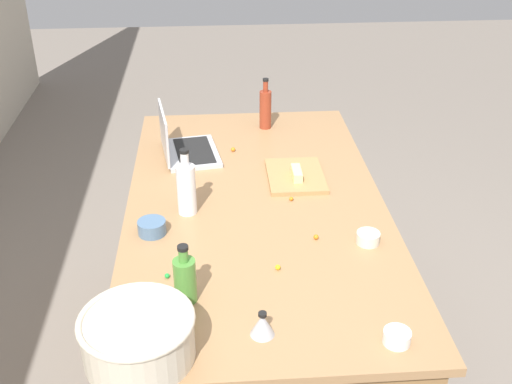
{
  "coord_description": "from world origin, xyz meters",
  "views": [
    {
      "loc": [
        -2.06,
        0.16,
        2.12
      ],
      "look_at": [
        0.0,
        0.0,
        0.95
      ],
      "focal_mm": 44.3,
      "sensor_mm": 36.0,
      "label": 1
    }
  ],
  "objects_px": {
    "mixing_bowl_large": "(138,336)",
    "kitchen_timer": "(262,324)",
    "ramekin_wide": "(397,337)",
    "cutting_board": "(296,176)",
    "laptop": "(183,146)",
    "bottle_olive": "(185,279)",
    "butter_stick_left": "(297,173)",
    "ramekin_small": "(152,227)",
    "ramekin_medium": "(368,238)",
    "bottle_soy": "(265,108)",
    "bottle_vinegar": "(186,188)"
  },
  "relations": [
    {
      "from": "laptop",
      "to": "ramekin_wide",
      "type": "height_order",
      "value": "laptop"
    },
    {
      "from": "mixing_bowl_large",
      "to": "ramekin_medium",
      "type": "relative_size",
      "value": 3.84
    },
    {
      "from": "kitchen_timer",
      "to": "ramekin_medium",
      "type": "bearing_deg",
      "value": -43.06
    },
    {
      "from": "mixing_bowl_large",
      "to": "bottle_olive",
      "type": "xyz_separation_m",
      "value": [
        0.23,
        -0.12,
        0.01
      ]
    },
    {
      "from": "cutting_board",
      "to": "mixing_bowl_large",
      "type": "bearing_deg",
      "value": 150.66
    },
    {
      "from": "bottle_olive",
      "to": "bottle_vinegar",
      "type": "xyz_separation_m",
      "value": [
        0.51,
        0.01,
        0.03
      ]
    },
    {
      "from": "ramekin_small",
      "to": "laptop",
      "type": "bearing_deg",
      "value": -8.68
    },
    {
      "from": "bottle_vinegar",
      "to": "cutting_board",
      "type": "relative_size",
      "value": 0.87
    },
    {
      "from": "butter_stick_left",
      "to": "ramekin_wide",
      "type": "bearing_deg",
      "value": -170.79
    },
    {
      "from": "laptop",
      "to": "bottle_olive",
      "type": "height_order",
      "value": "laptop"
    },
    {
      "from": "bottle_olive",
      "to": "ramekin_medium",
      "type": "height_order",
      "value": "bottle_olive"
    },
    {
      "from": "ramekin_wide",
      "to": "cutting_board",
      "type": "bearing_deg",
      "value": 8.95
    },
    {
      "from": "ramekin_medium",
      "to": "ramekin_wide",
      "type": "xyz_separation_m",
      "value": [
        -0.49,
        0.03,
        -0.0
      ]
    },
    {
      "from": "butter_stick_left",
      "to": "ramekin_wide",
      "type": "xyz_separation_m",
      "value": [
        -0.95,
        -0.15,
        -0.02
      ]
    },
    {
      "from": "laptop",
      "to": "ramekin_small",
      "type": "distance_m",
      "value": 0.62
    },
    {
      "from": "butter_stick_left",
      "to": "ramekin_small",
      "type": "height_order",
      "value": "butter_stick_left"
    },
    {
      "from": "bottle_soy",
      "to": "cutting_board",
      "type": "bearing_deg",
      "value": -171.37
    },
    {
      "from": "laptop",
      "to": "cutting_board",
      "type": "distance_m",
      "value": 0.52
    },
    {
      "from": "ramekin_wide",
      "to": "kitchen_timer",
      "type": "relative_size",
      "value": 1.0
    },
    {
      "from": "mixing_bowl_large",
      "to": "kitchen_timer",
      "type": "relative_size",
      "value": 4.03
    },
    {
      "from": "ramekin_wide",
      "to": "kitchen_timer",
      "type": "xyz_separation_m",
      "value": [
        0.06,
        0.37,
        0.02
      ]
    },
    {
      "from": "bottle_soy",
      "to": "mixing_bowl_large",
      "type": "bearing_deg",
      "value": 162.53
    },
    {
      "from": "ramekin_medium",
      "to": "ramekin_small",
      "type": "bearing_deg",
      "value": 81.2
    },
    {
      "from": "ramekin_small",
      "to": "ramekin_medium",
      "type": "xyz_separation_m",
      "value": [
        -0.12,
        -0.74,
        -0.0
      ]
    },
    {
      "from": "mixing_bowl_large",
      "to": "kitchen_timer",
      "type": "bearing_deg",
      "value": -79.6
    },
    {
      "from": "ramekin_small",
      "to": "ramekin_wide",
      "type": "distance_m",
      "value": 0.93
    },
    {
      "from": "laptop",
      "to": "bottle_olive",
      "type": "bearing_deg",
      "value": -178.06
    },
    {
      "from": "bottle_olive",
      "to": "cutting_board",
      "type": "height_order",
      "value": "bottle_olive"
    },
    {
      "from": "cutting_board",
      "to": "ramekin_medium",
      "type": "bearing_deg",
      "value": -159.0
    },
    {
      "from": "bottle_vinegar",
      "to": "kitchen_timer",
      "type": "bearing_deg",
      "value": -161.88
    },
    {
      "from": "mixing_bowl_large",
      "to": "bottle_soy",
      "type": "height_order",
      "value": "bottle_soy"
    },
    {
      "from": "kitchen_timer",
      "to": "bottle_olive",
      "type": "bearing_deg",
      "value": 52.32
    },
    {
      "from": "laptop",
      "to": "ramekin_medium",
      "type": "height_order",
      "value": "laptop"
    },
    {
      "from": "mixing_bowl_large",
      "to": "butter_stick_left",
      "type": "distance_m",
      "value": 1.1
    },
    {
      "from": "mixing_bowl_large",
      "to": "bottle_soy",
      "type": "relative_size",
      "value": 1.27
    },
    {
      "from": "mixing_bowl_large",
      "to": "bottle_olive",
      "type": "relative_size",
      "value": 1.58
    },
    {
      "from": "bottle_vinegar",
      "to": "butter_stick_left",
      "type": "bearing_deg",
      "value": -64.29
    },
    {
      "from": "bottle_olive",
      "to": "bottle_soy",
      "type": "distance_m",
      "value": 1.31
    },
    {
      "from": "ramekin_medium",
      "to": "kitchen_timer",
      "type": "distance_m",
      "value": 0.59
    },
    {
      "from": "laptop",
      "to": "ramekin_medium",
      "type": "xyz_separation_m",
      "value": [
        -0.73,
        -0.65,
        -0.03
      ]
    },
    {
      "from": "cutting_board",
      "to": "butter_stick_left",
      "type": "xyz_separation_m",
      "value": [
        -0.03,
        0.0,
        0.03
      ]
    },
    {
      "from": "bottle_olive",
      "to": "ramekin_wide",
      "type": "height_order",
      "value": "bottle_olive"
    },
    {
      "from": "bottle_soy",
      "to": "kitchen_timer",
      "type": "height_order",
      "value": "bottle_soy"
    },
    {
      "from": "bottle_olive",
      "to": "ramekin_wide",
      "type": "relative_size",
      "value": 2.54
    },
    {
      "from": "bottle_olive",
      "to": "bottle_vinegar",
      "type": "height_order",
      "value": "bottle_vinegar"
    },
    {
      "from": "laptop",
      "to": "bottle_soy",
      "type": "relative_size",
      "value": 1.39
    },
    {
      "from": "ramekin_small",
      "to": "mixing_bowl_large",
      "type": "bearing_deg",
      "value": -179.25
    },
    {
      "from": "laptop",
      "to": "butter_stick_left",
      "type": "bearing_deg",
      "value": -120.1
    },
    {
      "from": "bottle_soy",
      "to": "cutting_board",
      "type": "distance_m",
      "value": 0.53
    },
    {
      "from": "ramekin_wide",
      "to": "kitchen_timer",
      "type": "bearing_deg",
      "value": 80.53
    }
  ]
}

